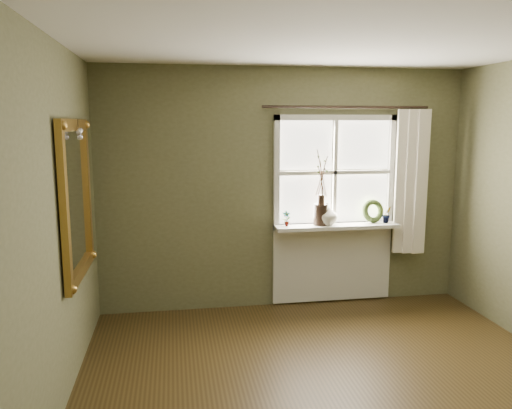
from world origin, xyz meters
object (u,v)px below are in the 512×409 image
Objects in this scene: dark_jug at (321,214)px; wreath at (373,214)px; gilt_mirror at (76,199)px; cream_vase at (327,214)px.

wreath reaches higher than dark_jug.
wreath is 3.14m from gilt_mirror.
gilt_mirror is (-2.40, -0.98, 0.37)m from cream_vase.
cream_vase is (0.07, 0.00, 0.00)m from dark_jug.
gilt_mirror is (-2.95, -1.02, 0.39)m from wreath.
gilt_mirror is at bearing -157.72° from cream_vase.
dark_jug is 0.98× the size of cream_vase.
gilt_mirror reaches higher than wreath.
wreath is (0.54, 0.04, -0.02)m from cream_vase.
dark_jug is at bearing 180.00° from cream_vase.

